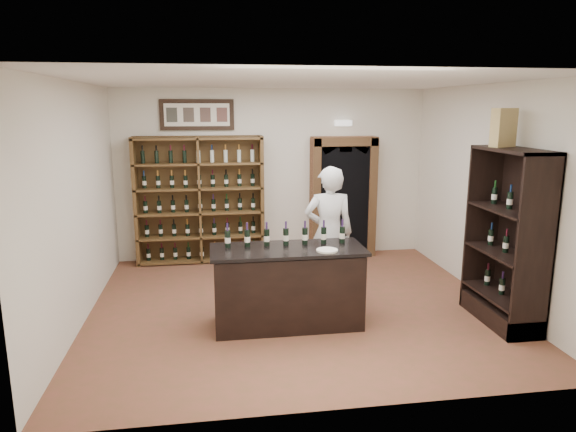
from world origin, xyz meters
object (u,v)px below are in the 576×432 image
at_px(counter_bottle_0, 228,239).
at_px(shopkeeper, 329,233).
at_px(side_cabinet, 507,265).
at_px(wine_shelf, 200,200).
at_px(tasting_counter, 288,287).
at_px(wine_crate, 504,128).

bearing_deg(counter_bottle_0, shopkeeper, 26.39).
bearing_deg(shopkeeper, side_cabinet, 154.88).
height_order(wine_shelf, tasting_counter, wine_shelf).
bearing_deg(wine_shelf, tasting_counter, -69.44).
height_order(wine_shelf, side_cabinet, same).
relative_size(tasting_counter, wine_crate, 4.00).
xyz_separation_m(counter_bottle_0, shopkeeper, (1.43, 0.71, -0.16)).
relative_size(wine_shelf, tasting_counter, 1.17).
height_order(tasting_counter, wine_crate, wine_crate).
bearing_deg(wine_crate, counter_bottle_0, 155.37).
distance_m(tasting_counter, wine_crate, 3.30).
bearing_deg(tasting_counter, counter_bottle_0, 168.45).
height_order(wine_shelf, counter_bottle_0, wine_shelf).
relative_size(shopkeeper, wine_crate, 4.03).
distance_m(tasting_counter, shopkeeper, 1.21).
xyz_separation_m(side_cabinet, shopkeeper, (-2.01, 1.16, 0.19)).
bearing_deg(shopkeeper, wine_crate, 159.27).
relative_size(side_cabinet, shopkeeper, 1.16).
relative_size(wine_shelf, counter_bottle_0, 7.33).
xyz_separation_m(tasting_counter, shopkeeper, (0.71, 0.86, 0.45)).
height_order(counter_bottle_0, wine_crate, wine_crate).
xyz_separation_m(wine_shelf, counter_bottle_0, (0.38, -2.79, 0.01)).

